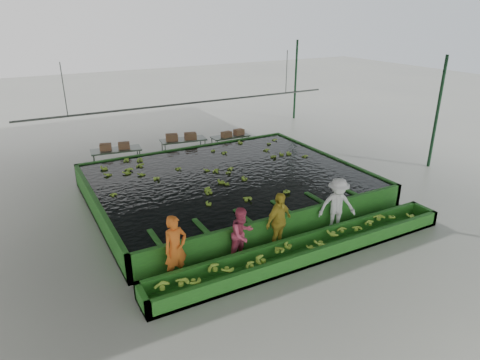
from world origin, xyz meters
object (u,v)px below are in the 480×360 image
worker_a (176,249)px  box_stack_mid (181,140)px  box_stack_left (115,149)px  worker_c (279,222)px  packing_table_left (117,160)px  packing_table_mid (184,149)px  sorting_trough (307,249)px  worker_d (337,206)px  box_stack_right (233,136)px  worker_b (242,234)px  packing_table_right (230,144)px  flotation_tank (228,185)px

worker_a → box_stack_mid: 9.95m
box_stack_left → worker_c: bearing=-74.3°
box_stack_mid → packing_table_left: bearing=179.7°
packing_table_mid → box_stack_left: 3.29m
sorting_trough → packing_table_left: size_ratio=4.62×
worker_a → box_stack_left: bearing=73.7°
worker_c → packing_table_mid: 9.30m
worker_d → box_stack_left: bearing=140.0°
worker_d → packing_table_left: 10.40m
packing_table_left → packing_table_mid: 3.23m
worker_d → box_stack_right: worker_d is taller
worker_b → packing_table_mid: (1.91, 9.27, -0.34)m
worker_b → box_stack_mid: (1.79, 9.20, 0.15)m
worker_a → packing_table_right: worker_a is taller
worker_d → box_stack_left: size_ratio=1.46×
packing_table_right → box_stack_mid: (-2.55, 0.16, 0.54)m
packing_table_mid → worker_a: bearing=-112.9°
worker_c → packing_table_mid: worker_c is taller
flotation_tank → worker_c: bearing=-96.6°
worker_d → flotation_tank: bearing=134.5°
box_stack_right → box_stack_left: bearing=177.4°
worker_a → packing_table_right: (6.34, 9.04, -0.50)m
packing_table_mid → box_stack_right: 2.58m
worker_d → packing_table_mid: 9.41m
packing_table_left → worker_b: bearing=-81.9°
packing_table_left → box_stack_left: box_stack_left is taller
packing_table_left → sorting_trough: bearing=-73.0°
worker_a → box_stack_right: size_ratio=1.50×
packing_table_left → packing_table_mid: packing_table_left is taller
sorting_trough → box_stack_left: box_stack_left is taller
packing_table_mid → box_stack_right: size_ratio=1.73×
worker_d → packing_table_right: worker_d is taller
worker_b → box_stack_right: size_ratio=1.33×
worker_c → box_stack_left: (-2.59, 9.23, 0.06)m
sorting_trough → worker_b: (-1.74, 0.80, 0.58)m
worker_c → box_stack_mid: size_ratio=1.28×
worker_b → packing_table_right: size_ratio=0.86×
sorting_trough → worker_b: 2.00m
sorting_trough → packing_table_left: packing_table_left is taller
flotation_tank → packing_table_mid: size_ratio=4.64×
packing_table_right → box_stack_right: 0.46m
flotation_tank → sorting_trough: (0.00, -5.10, -0.20)m
sorting_trough → box_stack_mid: (0.04, 10.00, 0.73)m
packing_table_mid → packing_table_left: bearing=-179.1°
flotation_tank → box_stack_mid: (0.04, 4.90, 0.53)m
box_stack_right → packing_table_right: bearing=149.0°
packing_table_mid → packing_table_right: 2.44m
worker_a → box_stack_mid: (3.79, 9.20, 0.04)m
flotation_tank → packing_table_mid: packing_table_mid is taller
packing_table_left → packing_table_mid: bearing=0.9°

